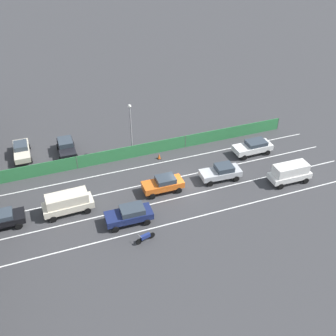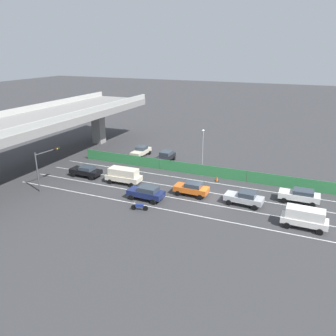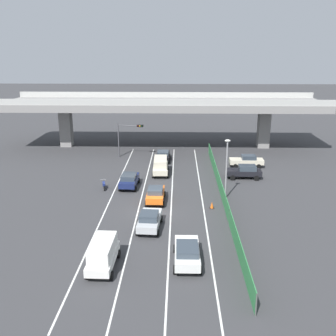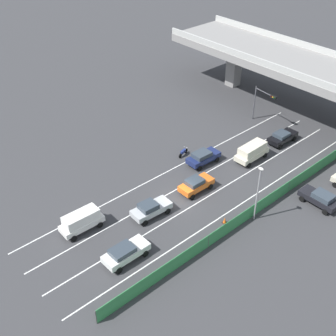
{
  "view_description": "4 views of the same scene",
  "coord_description": "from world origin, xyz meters",
  "px_view_note": "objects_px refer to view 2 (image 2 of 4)",
  "views": [
    {
      "loc": [
        -30.72,
        13.23,
        25.54
      ],
      "look_at": [
        2.02,
        1.1,
        1.22
      ],
      "focal_mm": 42.59,
      "sensor_mm": 36.0,
      "label": 1
    },
    {
      "loc": [
        -36.5,
        -10.27,
        17.11
      ],
      "look_at": [
        2.59,
        6.69,
        2.1
      ],
      "focal_mm": 36.35,
      "sensor_mm": 36.0,
      "label": 2
    },
    {
      "loc": [
        2.33,
        -36.13,
        15.54
      ],
      "look_at": [
        1.16,
        7.29,
        2.28
      ],
      "focal_mm": 41.65,
      "sensor_mm": 36.0,
      "label": 3
    },
    {
      "loc": [
        27.58,
        -26.51,
        31.2
      ],
      "look_at": [
        -2.86,
        0.67,
        2.46
      ],
      "focal_mm": 47.51,
      "sensor_mm": 36.0,
      "label": 4
    }
  ],
  "objects_px": {
    "parked_sedan_dark": "(165,156)",
    "car_sedan_silver": "(245,198)",
    "car_taxi_orange": "(192,188)",
    "car_van_white": "(305,217)",
    "car_sedan_black": "(86,171)",
    "car_hatchback_white": "(300,195)",
    "street_lamp": "(203,147)",
    "parked_sedan_cream": "(141,151)",
    "motorcycle": "(139,207)",
    "traffic_cone": "(217,179)",
    "car_sedan_navy": "(146,192)",
    "traffic_light": "(46,161)",
    "car_van_cream": "(124,175)"
  },
  "relations": [
    {
      "from": "traffic_cone",
      "to": "parked_sedan_cream",
      "type": "bearing_deg",
      "value": 68.07
    },
    {
      "from": "car_sedan_black",
      "to": "parked_sedan_dark",
      "type": "distance_m",
      "value": 12.99
    },
    {
      "from": "motorcycle",
      "to": "street_lamp",
      "type": "distance_m",
      "value": 14.48
    },
    {
      "from": "car_van_cream",
      "to": "traffic_light",
      "type": "bearing_deg",
      "value": 122.68
    },
    {
      "from": "car_sedan_silver",
      "to": "car_van_cream",
      "type": "height_order",
      "value": "car_van_cream"
    },
    {
      "from": "car_van_cream",
      "to": "motorcycle",
      "type": "distance_m",
      "value": 8.58
    },
    {
      "from": "car_taxi_orange",
      "to": "car_sedan_black",
      "type": "xyz_separation_m",
      "value": [
        0.17,
        15.86,
        -0.06
      ]
    },
    {
      "from": "car_hatchback_white",
      "to": "traffic_cone",
      "type": "relative_size",
      "value": 6.47
    },
    {
      "from": "car_van_white",
      "to": "parked_sedan_cream",
      "type": "distance_m",
      "value": 30.27
    },
    {
      "from": "car_sedan_silver",
      "to": "car_sedan_black",
      "type": "distance_m",
      "value": 22.37
    },
    {
      "from": "car_van_white",
      "to": "car_sedan_black",
      "type": "relative_size",
      "value": 1.0
    },
    {
      "from": "car_hatchback_white",
      "to": "car_van_white",
      "type": "xyz_separation_m",
      "value": [
        -6.21,
        -0.78,
        0.28
      ]
    },
    {
      "from": "car_taxi_orange",
      "to": "traffic_cone",
      "type": "bearing_deg",
      "value": -15.02
    },
    {
      "from": "car_sedan_black",
      "to": "car_van_cream",
      "type": "bearing_deg",
      "value": -90.78
    },
    {
      "from": "traffic_light",
      "to": "car_sedan_black",
      "type": "bearing_deg",
      "value": -20.53
    },
    {
      "from": "car_sedan_navy",
      "to": "traffic_cone",
      "type": "xyz_separation_m",
      "value": [
        9.2,
        -6.11,
        -0.61
      ]
    },
    {
      "from": "parked_sedan_dark",
      "to": "street_lamp",
      "type": "bearing_deg",
      "value": -114.35
    },
    {
      "from": "car_sedan_black",
      "to": "parked_sedan_dark",
      "type": "height_order",
      "value": "parked_sedan_dark"
    },
    {
      "from": "car_sedan_silver",
      "to": "parked_sedan_cream",
      "type": "distance_m",
      "value": 23.1
    },
    {
      "from": "car_sedan_navy",
      "to": "car_sedan_black",
      "type": "distance_m",
      "value": 11.86
    },
    {
      "from": "car_van_cream",
      "to": "car_van_white",
      "type": "height_order",
      "value": "car_van_white"
    },
    {
      "from": "car_van_cream",
      "to": "parked_sedan_dark",
      "type": "xyz_separation_m",
      "value": [
        10.63,
        -1.41,
        -0.28
      ]
    },
    {
      "from": "car_van_white",
      "to": "car_hatchback_white",
      "type": "bearing_deg",
      "value": 7.12
    },
    {
      "from": "car_taxi_orange",
      "to": "car_van_white",
      "type": "relative_size",
      "value": 0.93
    },
    {
      "from": "car_hatchback_white",
      "to": "parked_sedan_dark",
      "type": "relative_size",
      "value": 1.05
    },
    {
      "from": "car_van_cream",
      "to": "parked_sedan_dark",
      "type": "distance_m",
      "value": 10.73
    },
    {
      "from": "parked_sedan_cream",
      "to": "traffic_cone",
      "type": "xyz_separation_m",
      "value": [
        -5.96,
        -14.81,
        -0.57
      ]
    },
    {
      "from": "car_sedan_silver",
      "to": "motorcycle",
      "type": "xyz_separation_m",
      "value": [
        -6.08,
        10.46,
        -0.45
      ]
    },
    {
      "from": "traffic_light",
      "to": "car_van_cream",
      "type": "bearing_deg",
      "value": -57.32
    },
    {
      "from": "car_sedan_silver",
      "to": "traffic_light",
      "type": "xyz_separation_m",
      "value": [
        -4.99,
        24.36,
        2.77
      ]
    },
    {
      "from": "parked_sedan_dark",
      "to": "car_sedan_silver",
      "type": "bearing_deg",
      "value": -126.37
    },
    {
      "from": "traffic_light",
      "to": "traffic_cone",
      "type": "height_order",
      "value": "traffic_light"
    },
    {
      "from": "car_taxi_orange",
      "to": "car_van_white",
      "type": "bearing_deg",
      "value": -103.4
    },
    {
      "from": "car_taxi_orange",
      "to": "car_sedan_silver",
      "type": "height_order",
      "value": "car_sedan_silver"
    },
    {
      "from": "car_van_white",
      "to": "parked_sedan_cream",
      "type": "relative_size",
      "value": 0.98
    },
    {
      "from": "car_van_white",
      "to": "car_sedan_silver",
      "type": "bearing_deg",
      "value": 65.84
    },
    {
      "from": "car_sedan_silver",
      "to": "street_lamp",
      "type": "bearing_deg",
      "value": 45.01
    },
    {
      "from": "car_hatchback_white",
      "to": "parked_sedan_dark",
      "type": "height_order",
      "value": "parked_sedan_dark"
    },
    {
      "from": "traffic_light",
      "to": "traffic_cone",
      "type": "relative_size",
      "value": 7.24
    },
    {
      "from": "street_lamp",
      "to": "traffic_cone",
      "type": "relative_size",
      "value": 9.32
    },
    {
      "from": "car_sedan_navy",
      "to": "traffic_light",
      "type": "bearing_deg",
      "value": 97.71
    },
    {
      "from": "traffic_cone",
      "to": "car_taxi_orange",
      "type": "bearing_deg",
      "value": 164.98
    },
    {
      "from": "car_sedan_black",
      "to": "car_taxi_orange",
      "type": "bearing_deg",
      "value": -90.62
    },
    {
      "from": "car_van_cream",
      "to": "parked_sedan_dark",
      "type": "bearing_deg",
      "value": -7.57
    },
    {
      "from": "car_van_cream",
      "to": "traffic_cone",
      "type": "xyz_separation_m",
      "value": [
        5.76,
        -11.25,
        -0.87
      ]
    },
    {
      "from": "car_sedan_silver",
      "to": "parked_sedan_cream",
      "type": "bearing_deg",
      "value": 58.77
    },
    {
      "from": "car_sedan_navy",
      "to": "car_hatchback_white",
      "type": "xyz_separation_m",
      "value": [
        6.44,
        -16.86,
        -0.01
      ]
    },
    {
      "from": "car_sedan_silver",
      "to": "motorcycle",
      "type": "relative_size",
      "value": 2.34
    },
    {
      "from": "motorcycle",
      "to": "street_lamp",
      "type": "relative_size",
      "value": 0.29
    },
    {
      "from": "car_taxi_orange",
      "to": "car_van_white",
      "type": "height_order",
      "value": "car_van_white"
    }
  ]
}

